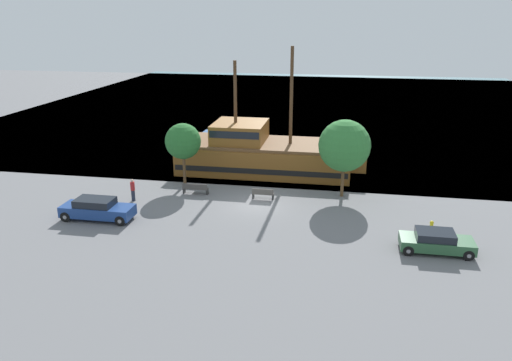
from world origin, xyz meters
TOP-DOWN VIEW (x-y plane):
  - ground_plane at (0.00, 0.00)m, footprint 160.00×160.00m
  - water_surface at (0.00, 44.00)m, footprint 80.00×80.00m
  - pirate_ship at (-0.86, 8.39)m, footprint 16.16×6.01m
  - moored_boat_dockside at (-6.28, 18.03)m, footprint 5.83×2.33m
  - parked_car_curb_front at (-10.09, -4.53)m, footprint 4.88×1.80m
  - parked_car_curb_mid at (11.67, -5.58)m, footprint 4.17×1.83m
  - fire_hydrant at (11.86, -2.70)m, footprint 0.42×0.25m
  - bench_promenade_east at (0.30, 1.25)m, footprint 1.62×0.45m
  - bench_promenade_west at (-5.03, 1.47)m, footprint 1.98×0.45m
  - pedestrian_walking_near at (-9.15, -0.76)m, footprint 0.32×0.32m
  - tree_row_east at (-6.49, 3.39)m, footprint 2.85×2.85m
  - tree_row_mideast at (6.12, 2.97)m, footprint 3.87×3.87m

SIDE VIEW (x-z plane):
  - ground_plane at x=0.00m, z-range 0.00..0.00m
  - water_surface at x=0.00m, z-range 0.00..0.00m
  - fire_hydrant at x=11.86m, z-range 0.03..0.79m
  - bench_promenade_east at x=0.30m, z-range 0.01..0.86m
  - bench_promenade_west at x=-5.03m, z-range 0.02..0.87m
  - parked_car_curb_mid at x=11.67m, z-range 0.00..1.30m
  - moored_boat_dockside at x=-6.28m, z-range -0.21..1.61m
  - parked_car_curb_front at x=-10.09m, z-range 0.01..1.48m
  - pedestrian_walking_near at x=-9.15m, z-range 0.01..1.70m
  - pirate_ship at x=-0.86m, z-range -3.80..6.97m
  - tree_row_east at x=-6.49m, z-range 1.10..6.19m
  - tree_row_mideast at x=6.12m, z-range 1.02..6.93m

